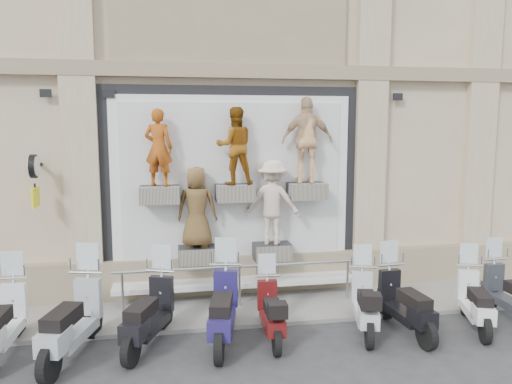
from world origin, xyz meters
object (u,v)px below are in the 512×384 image
scooter_b (2,309)px  clock_sign_bracket (34,174)px  scooter_d (148,301)px  scooter_h (406,291)px  scooter_j (512,283)px  scooter_e (223,296)px  scooter_c (71,307)px  guard_rail (240,287)px  scooter_i (476,290)px  scooter_f (271,301)px  scooter_g (365,293)px

scooter_b → clock_sign_bracket: bearing=86.5°
scooter_d → scooter_h: size_ratio=1.04×
scooter_j → scooter_e: bearing=-179.6°
scooter_d → scooter_c: bearing=-148.8°
clock_sign_bracket → scooter_h: 7.29m
guard_rail → scooter_i: size_ratio=2.81×
scooter_c → scooter_d: size_ratio=1.08×
scooter_b → scooter_e: (3.57, -0.16, 0.06)m
scooter_e → scooter_j: bearing=11.3°
scooter_c → scooter_e: 2.45m
scooter_c → scooter_i: (7.09, -0.06, -0.14)m
scooter_f → scooter_h: 2.44m
clock_sign_bracket → scooter_d: clock_sign_bracket is taller
scooter_i → scooter_g: bearing=-166.6°
scooter_i → scooter_f: bearing=-164.3°
scooter_c → scooter_d: scooter_c is taller
guard_rail → scooter_h: size_ratio=2.64×
scooter_c → scooter_h: (5.72, -0.03, -0.09)m
guard_rail → scooter_d: bearing=-141.0°
clock_sign_bracket → guard_rail: bearing=-6.8°
guard_rail → scooter_j: size_ratio=2.75×
scooter_c → scooter_j: scooter_c is taller
scooter_c → scooter_f: scooter_c is taller
guard_rail → scooter_b: (-4.07, -1.35, 0.33)m
scooter_h → scooter_i: 1.37m
guard_rail → scooter_h: scooter_h is taller
scooter_g → scooter_d: bearing=-165.7°
scooter_f → scooter_i: (3.80, -0.19, 0.03)m
scooter_b → scooter_d: bearing=0.2°
scooter_f → clock_sign_bracket: bearing=158.6°
scooter_e → clock_sign_bracket: bearing=161.0°
scooter_i → scooter_j: (0.90, 0.20, 0.02)m
scooter_b → scooter_c: scooter_c is taller
scooter_e → scooter_h: bearing=8.4°
scooter_c → scooter_h: scooter_c is taller
scooter_c → scooter_h: bearing=14.8°
clock_sign_bracket → scooter_g: (5.97, -1.98, -2.06)m
scooter_c → scooter_f: 3.29m
clock_sign_bracket → scooter_g: 6.62m
guard_rail → scooter_b: size_ratio=2.59×
guard_rail → scooter_j: bearing=-16.5°
scooter_i → scooter_j: scooter_j is taller
guard_rail → scooter_b: bearing=-161.6°
scooter_b → scooter_f: 4.41m
scooter_c → scooter_f: size_ratio=1.24×
clock_sign_bracket → scooter_f: 5.13m
clock_sign_bracket → scooter_i: size_ratio=0.57×
scooter_j → scooter_d: bearing=179.6°
guard_rail → clock_sign_bracket: clock_sign_bracket is taller
scooter_f → scooter_h: (2.43, -0.15, 0.08)m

